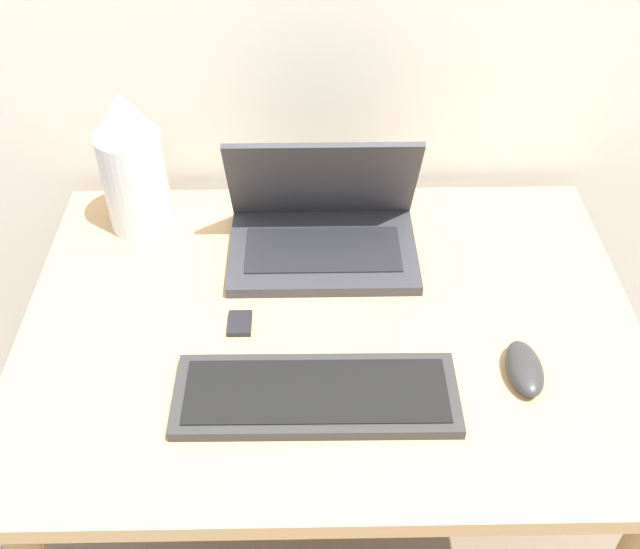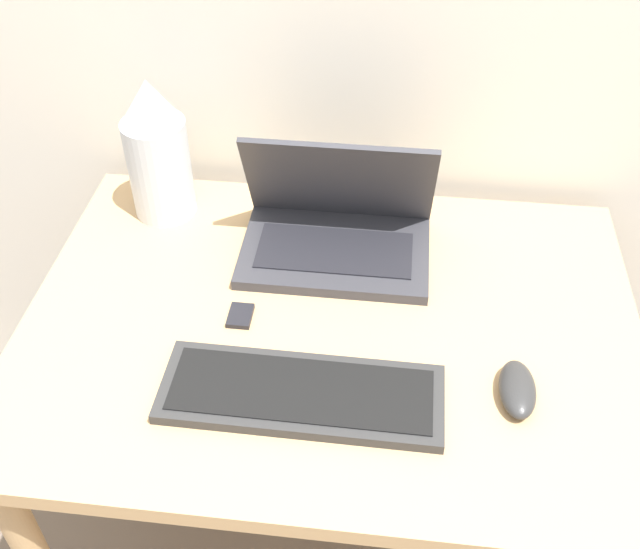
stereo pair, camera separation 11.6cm
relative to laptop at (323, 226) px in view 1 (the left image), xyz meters
The scene contains 6 objects.
desk 0.24m from the laptop, 87.27° to the right, with size 1.01×0.74×0.71m.
laptop is the anchor object (origin of this frame).
keyboard 0.35m from the laptop, 92.70° to the right, with size 0.42×0.15×0.02m.
mouse 0.43m from the laptop, 46.12° to the right, with size 0.05×0.11×0.03m.
vase 0.36m from the laptop, 167.15° to the left, with size 0.12×0.12×0.28m.
mp3_player 0.25m from the laptop, 125.26° to the right, with size 0.04×0.05×0.01m.
Camera 1 is at (-0.03, -0.49, 1.59)m, focal length 42.00 mm.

